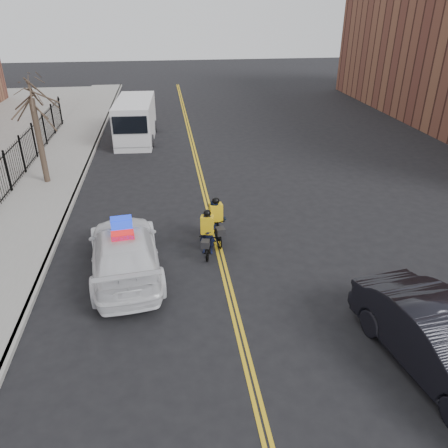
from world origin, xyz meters
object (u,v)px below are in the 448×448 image
cargo_van (135,121)px  dark_sedan (441,342)px  cyclist_far (216,224)px  police_cruiser (125,251)px  cyclist_near (208,238)px

cargo_van → dark_sedan: bearing=-66.3°
cargo_van → cyclist_far: size_ratio=3.38×
police_cruiser → cyclist_far: bearing=-159.1°
dark_sedan → cyclist_near: (-4.94, 6.32, -0.26)m
cyclist_far → police_cruiser: bearing=-160.2°
police_cruiser → cyclist_far: 3.62m
police_cruiser → cargo_van: 15.72m
cargo_van → cyclist_near: size_ratio=3.38×
cyclist_near → cyclist_far: (0.40, 0.80, 0.12)m
cargo_van → cyclist_near: (3.10, -14.85, -0.65)m
cargo_van → cyclist_far: bearing=-73.1°
police_cruiser → cargo_van: size_ratio=0.92×
cyclist_near → cyclist_far: cyclist_far is taller
police_cruiser → cyclist_near: size_ratio=3.11×
dark_sedan → cyclist_far: size_ratio=2.82×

